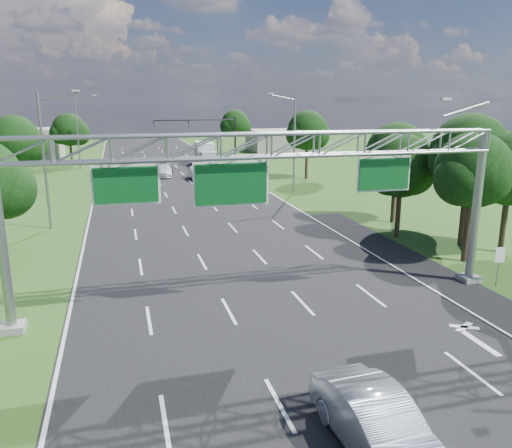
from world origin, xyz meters
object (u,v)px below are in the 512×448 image
object	(u,v)px
traffic_signal	(212,130)
silver_sedan	(378,425)
sign_gantry	(271,159)
box_truck	(205,154)
regulatory_sign	(499,258)

from	to	relation	value
traffic_signal	silver_sedan	bearing A→B (deg)	-96.60
sign_gantry	silver_sedan	size ratio (longest dim) A/B	4.55
silver_sedan	box_truck	distance (m)	63.58
regulatory_sign	traffic_signal	world-z (taller)	traffic_signal
sign_gantry	regulatory_sign	world-z (taller)	sign_gantry
sign_gantry	regulatory_sign	distance (m)	13.25
regulatory_sign	silver_sedan	distance (m)	15.72
sign_gantry	regulatory_sign	xyz separation A→B (m)	(12.07, -1.02, -5.38)
silver_sedan	box_truck	bearing A→B (deg)	81.55
sign_gantry	traffic_signal	world-z (taller)	sign_gantry
regulatory_sign	sign_gantry	bearing A→B (deg)	175.17
traffic_signal	silver_sedan	xyz separation A→B (m)	(-7.38, -63.79, -4.32)
regulatory_sign	silver_sedan	bearing A→B (deg)	-141.56
silver_sedan	sign_gantry	bearing A→B (deg)	85.92
silver_sedan	regulatory_sign	bearing A→B (deg)	35.60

